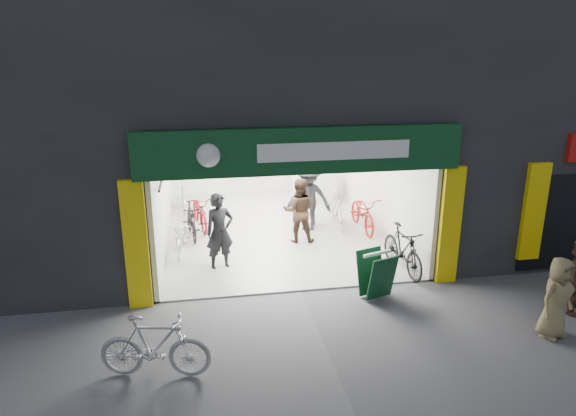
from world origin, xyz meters
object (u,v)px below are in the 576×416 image
object	(u,v)px
bike_left_front	(182,236)
sandwich_board	(376,273)
parked_bike	(155,346)
pedestrian_near	(557,298)
bike_right_front	(403,249)

from	to	relation	value
bike_left_front	sandwich_board	distance (m)	5.10
parked_bike	pedestrian_near	bearing A→B (deg)	-78.12
bike_left_front	parked_bike	distance (m)	5.19
bike_right_front	parked_bike	xyz separation A→B (m)	(-5.30, -3.05, -0.03)
parked_bike	bike_left_front	bearing A→B (deg)	8.67
bike_left_front	bike_right_front	bearing A→B (deg)	-18.05
bike_right_front	sandwich_board	world-z (taller)	bike_right_front
parked_bike	sandwich_board	world-z (taller)	parked_bike
bike_left_front	parked_bike	world-z (taller)	parked_bike
bike_left_front	sandwich_board	xyz separation A→B (m)	(3.96, -3.22, 0.11)
bike_left_front	bike_right_front	xyz separation A→B (m)	(4.98, -2.12, 0.13)
sandwich_board	parked_bike	bearing A→B (deg)	-173.22
bike_right_front	parked_bike	bearing A→B (deg)	-155.49
bike_left_front	pedestrian_near	world-z (taller)	pedestrian_near
pedestrian_near	sandwich_board	world-z (taller)	pedestrian_near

